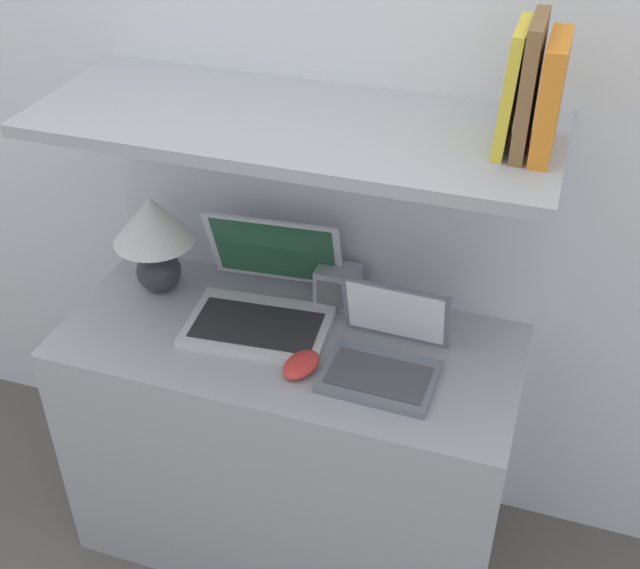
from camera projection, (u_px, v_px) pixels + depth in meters
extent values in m
cube|color=silver|center=(328.00, 112.00, 1.95)|extent=(6.00, 0.05, 2.40)
cube|color=#999EA3|center=(291.00, 444.00, 2.19)|extent=(1.14, 0.51, 0.73)
cube|color=silver|center=(322.00, 309.00, 2.25)|extent=(1.14, 0.04, 1.26)
cube|color=#999EA3|center=(292.00, 124.00, 1.72)|extent=(1.14, 0.46, 0.03)
ellipsoid|color=#2D2D33|center=(159.00, 271.00, 2.13)|extent=(0.12, 0.12, 0.11)
cylinder|color=tan|center=(155.00, 247.00, 2.09)|extent=(0.02, 0.02, 0.04)
cone|color=silver|center=(152.00, 220.00, 2.04)|extent=(0.21, 0.21, 0.13)
cube|color=silver|center=(258.00, 326.00, 2.01)|extent=(0.37, 0.27, 0.02)
cube|color=#232326|center=(257.00, 325.00, 1.99)|extent=(0.32, 0.19, 0.00)
cube|color=silver|center=(275.00, 250.00, 2.07)|extent=(0.36, 0.12, 0.23)
cube|color=#235138|center=(274.00, 251.00, 2.06)|extent=(0.32, 0.11, 0.20)
cube|color=slate|center=(379.00, 377.00, 1.85)|extent=(0.27, 0.20, 0.02)
cube|color=#47474C|center=(379.00, 375.00, 1.84)|extent=(0.23, 0.14, 0.00)
cube|color=slate|center=(396.00, 313.00, 1.89)|extent=(0.26, 0.06, 0.18)
cube|color=white|center=(395.00, 313.00, 1.88)|extent=(0.24, 0.05, 0.16)
ellipsoid|color=red|center=(301.00, 365.00, 1.87)|extent=(0.10, 0.13, 0.04)
cube|color=gray|center=(338.00, 286.00, 2.07)|extent=(0.11, 0.08, 0.11)
cube|color=#59595B|center=(333.00, 295.00, 2.04)|extent=(0.09, 0.00, 0.08)
cube|color=orange|center=(551.00, 97.00, 1.51)|extent=(0.04, 0.18, 0.22)
cube|color=brown|center=(530.00, 86.00, 1.51)|extent=(0.03, 0.17, 0.26)
cube|color=gold|center=(512.00, 88.00, 1.52)|extent=(0.03, 0.16, 0.24)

